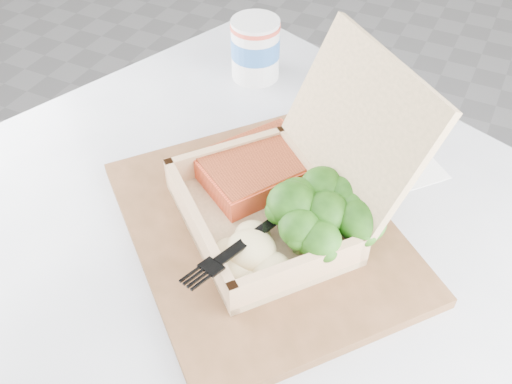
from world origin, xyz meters
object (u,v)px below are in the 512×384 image
at_px(takeout_container, 291,185).
at_px(paper_cup, 255,47).
at_px(cafe_table, 235,309).
at_px(serving_tray, 261,229).

bearing_deg(takeout_container, paper_cup, 163.07).
distance_m(cafe_table, serving_tray, 0.19).
distance_m(cafe_table, paper_cup, 0.39).
distance_m(cafe_table, takeout_container, 0.25).
relative_size(serving_tray, takeout_container, 1.14).
bearing_deg(cafe_table, takeout_container, 26.57).
bearing_deg(paper_cup, cafe_table, -68.94).
height_order(serving_tray, paper_cup, paper_cup).
height_order(serving_tray, takeout_container, takeout_container).
bearing_deg(paper_cup, serving_tray, -62.58).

